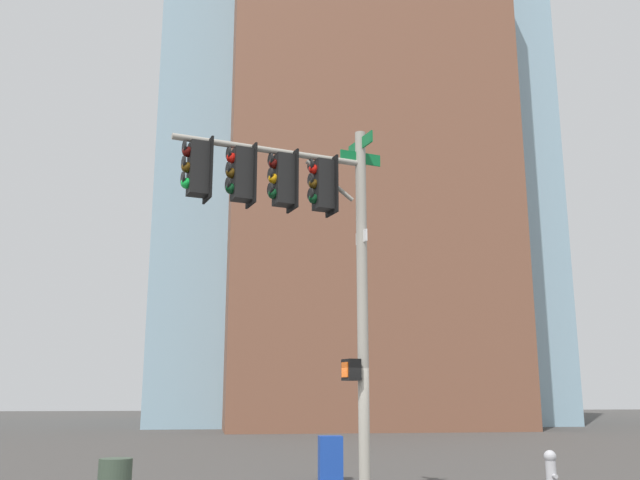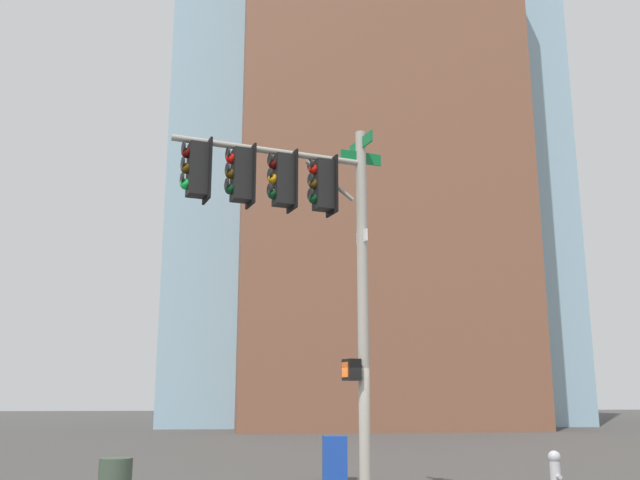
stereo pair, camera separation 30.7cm
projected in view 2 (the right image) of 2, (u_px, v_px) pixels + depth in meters
signal_pole_assembly at (297, 221)px, 13.35m from camera, size 1.56×4.17×7.26m
fire_hydrant at (555, 470)px, 14.55m from camera, size 0.34×0.26×0.87m
newspaper_box at (335, 458)px, 16.77m from camera, size 0.46×0.57×1.05m
building_brick_nearside at (353, 175)px, 57.15m from camera, size 27.84×18.51×39.52m
building_brick_midblock at (306, 154)px, 66.28m from camera, size 17.14×19.28×49.17m
building_glass_tower at (342, 79)px, 68.52m from camera, size 32.18×29.94×65.15m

